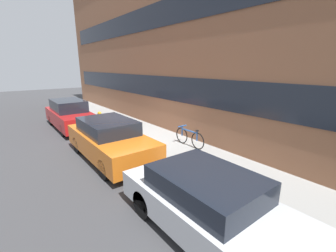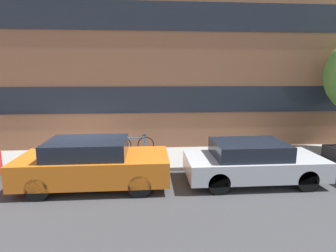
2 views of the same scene
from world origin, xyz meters
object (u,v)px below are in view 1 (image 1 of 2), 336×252
at_px(parked_car_red, 70,115).
at_px(parked_car_silver, 210,204).
at_px(bicycle, 189,137).
at_px(parked_car_orange, 110,140).
at_px(fire_hydrant, 100,117).

bearing_deg(parked_car_red, parked_car_silver, 0.00).
bearing_deg(bicycle, parked_car_silver, 140.92).
height_order(parked_car_red, parked_car_silver, parked_car_red).
relative_size(parked_car_orange, bicycle, 2.70).
bearing_deg(parked_car_silver, fire_hydrant, 171.42).
xyz_separation_m(parked_car_silver, fire_hydrant, (-9.39, 1.42, -0.17)).
height_order(parked_car_silver, bicycle, parked_car_silver).
relative_size(parked_car_silver, fire_hydrant, 6.01).
height_order(parked_car_orange, fire_hydrant, parked_car_orange).
distance_m(parked_car_red, parked_car_silver, 9.89).
bearing_deg(parked_car_silver, parked_car_orange, -180.00).
distance_m(parked_car_red, fire_hydrant, 1.52).
height_order(parked_car_orange, bicycle, parked_car_orange).
bearing_deg(fire_hydrant, parked_car_red, -109.42).
relative_size(parked_car_red, parked_car_orange, 1.03).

